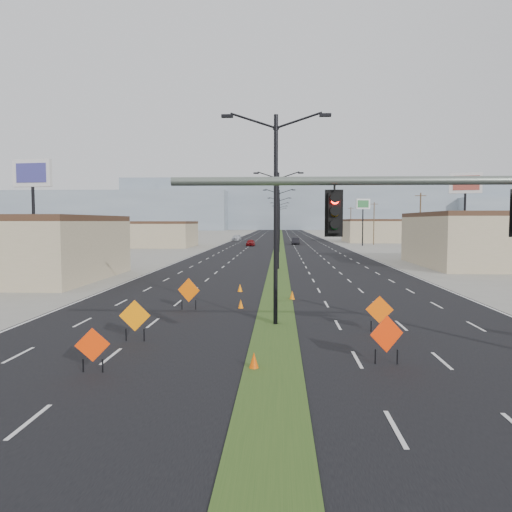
{
  "coord_description": "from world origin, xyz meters",
  "views": [
    {
      "loc": [
        0.23,
        -11.8,
        5.0
      ],
      "look_at": [
        -1.03,
        13.92,
        3.2
      ],
      "focal_mm": 35.0,
      "sensor_mm": 36.0,
      "label": 1
    }
  ],
  "objects_px": {
    "streetlight_6": "(280,220)",
    "construction_sign_1": "(135,317)",
    "construction_sign_0": "(92,347)",
    "streetlight_0": "(276,212)",
    "construction_sign_3": "(379,311)",
    "car_mid": "(296,241)",
    "cone_1": "(241,304)",
    "streetlight_3": "(279,219)",
    "pole_sign_west": "(33,182)",
    "streetlight_1": "(278,217)",
    "cone_0": "(254,361)",
    "streetlight_4": "(280,220)",
    "construction_sign_2": "(189,291)",
    "streetlight_2": "(279,219)",
    "pole_sign_east_near": "(465,190)",
    "construction_sign_4": "(387,336)",
    "streetlight_5": "(280,220)",
    "cone_2": "(292,295)",
    "pole_sign_east_far": "(363,207)",
    "car_far": "(237,238)",
    "car_left": "(251,243)",
    "cone_3": "(240,288)"
  },
  "relations": [
    {
      "from": "streetlight_6",
      "to": "construction_sign_1",
      "type": "height_order",
      "value": "streetlight_6"
    },
    {
      "from": "construction_sign_0",
      "to": "construction_sign_1",
      "type": "bearing_deg",
      "value": 72.68
    },
    {
      "from": "streetlight_0",
      "to": "construction_sign_3",
      "type": "bearing_deg",
      "value": -16.3
    },
    {
      "from": "car_mid",
      "to": "cone_1",
      "type": "relative_size",
      "value": 8.3
    },
    {
      "from": "streetlight_6",
      "to": "cone_1",
      "type": "height_order",
      "value": "streetlight_6"
    },
    {
      "from": "cone_1",
      "to": "streetlight_3",
      "type": "bearing_deg",
      "value": 88.54
    },
    {
      "from": "pole_sign_west",
      "to": "car_mid",
      "type": "bearing_deg",
      "value": 79.86
    },
    {
      "from": "streetlight_1",
      "to": "streetlight_3",
      "type": "relative_size",
      "value": 1.0
    },
    {
      "from": "cone_0",
      "to": "pole_sign_west",
      "type": "relative_size",
      "value": 0.06
    },
    {
      "from": "streetlight_1",
      "to": "streetlight_6",
      "type": "bearing_deg",
      "value": 90.0
    },
    {
      "from": "streetlight_4",
      "to": "construction_sign_2",
      "type": "xyz_separation_m",
      "value": [
        -4.93,
        -108.14,
        -4.36
      ]
    },
    {
      "from": "streetlight_2",
      "to": "construction_sign_1",
      "type": "height_order",
      "value": "streetlight_2"
    },
    {
      "from": "streetlight_2",
      "to": "pole_sign_east_near",
      "type": "height_order",
      "value": "pole_sign_east_near"
    },
    {
      "from": "car_mid",
      "to": "construction_sign_4",
      "type": "distance_m",
      "value": 90.11
    },
    {
      "from": "streetlight_6",
      "to": "cone_1",
      "type": "relative_size",
      "value": 18.88
    },
    {
      "from": "streetlight_5",
      "to": "pole_sign_east_near",
      "type": "height_order",
      "value": "pole_sign_east_near"
    },
    {
      "from": "cone_2",
      "to": "pole_sign_east_far",
      "type": "height_order",
      "value": "pole_sign_east_far"
    },
    {
      "from": "streetlight_3",
      "to": "streetlight_6",
      "type": "height_order",
      "value": "same"
    },
    {
      "from": "streetlight_5",
      "to": "car_far",
      "type": "xyz_separation_m",
      "value": [
        -11.01,
        -36.39,
        -4.68
      ]
    },
    {
      "from": "streetlight_5",
      "to": "construction_sign_1",
      "type": "relative_size",
      "value": 5.75
    },
    {
      "from": "construction_sign_4",
      "to": "car_far",
      "type": "bearing_deg",
      "value": 76.81
    },
    {
      "from": "car_mid",
      "to": "cone_1",
      "type": "distance_m",
      "value": 79.38
    },
    {
      "from": "car_left",
      "to": "construction_sign_2",
      "type": "bearing_deg",
      "value": -86.43
    },
    {
      "from": "pole_sign_west",
      "to": "pole_sign_east_near",
      "type": "height_order",
      "value": "pole_sign_east_near"
    },
    {
      "from": "car_mid",
      "to": "car_far",
      "type": "height_order",
      "value": "car_far"
    },
    {
      "from": "streetlight_5",
      "to": "pole_sign_east_far",
      "type": "xyz_separation_m",
      "value": [
        16.84,
        -62.04,
        2.34
      ]
    },
    {
      "from": "streetlight_0",
      "to": "streetlight_3",
      "type": "distance_m",
      "value": 84.0
    },
    {
      "from": "cone_2",
      "to": "pole_sign_west",
      "type": "distance_m",
      "value": 22.5
    },
    {
      "from": "car_mid",
      "to": "pole_sign_west",
      "type": "distance_m",
      "value": 73.2
    },
    {
      "from": "construction_sign_4",
      "to": "pole_sign_east_far",
      "type": "distance_m",
      "value": 85.71
    },
    {
      "from": "construction_sign_0",
      "to": "pole_sign_east_near",
      "type": "relative_size",
      "value": 0.15
    },
    {
      "from": "streetlight_6",
      "to": "construction_sign_0",
      "type": "distance_m",
      "value": 176.09
    },
    {
      "from": "cone_2",
      "to": "cone_3",
      "type": "relative_size",
      "value": 1.02
    },
    {
      "from": "streetlight_3",
      "to": "construction_sign_0",
      "type": "height_order",
      "value": "streetlight_3"
    },
    {
      "from": "streetlight_2",
      "to": "car_far",
      "type": "relative_size",
      "value": 1.96
    },
    {
      "from": "construction_sign_3",
      "to": "pole_sign_east_near",
      "type": "distance_m",
      "value": 37.17
    },
    {
      "from": "car_left",
      "to": "car_mid",
      "type": "distance_m",
      "value": 11.8
    },
    {
      "from": "cone_2",
      "to": "pole_sign_west",
      "type": "height_order",
      "value": "pole_sign_west"
    },
    {
      "from": "streetlight_6",
      "to": "construction_sign_3",
      "type": "height_order",
      "value": "streetlight_6"
    },
    {
      "from": "cone_1",
      "to": "pole_sign_west",
      "type": "bearing_deg",
      "value": 149.72
    },
    {
      "from": "streetlight_4",
      "to": "car_mid",
      "type": "relative_size",
      "value": 2.28
    },
    {
      "from": "construction_sign_0",
      "to": "pole_sign_east_near",
      "type": "xyz_separation_m",
      "value": [
        26.18,
        39.49,
        7.53
      ]
    },
    {
      "from": "streetlight_6",
      "to": "construction_sign_1",
      "type": "xyz_separation_m",
      "value": [
        -5.81,
        -171.62,
        -4.39
      ]
    },
    {
      "from": "pole_sign_east_near",
      "to": "construction_sign_1",
      "type": "bearing_deg",
      "value": -111.85
    },
    {
      "from": "streetlight_2",
      "to": "streetlight_4",
      "type": "height_order",
      "value": "same"
    },
    {
      "from": "streetlight_1",
      "to": "cone_2",
      "type": "xyz_separation_m",
      "value": [
        0.99,
        -20.23,
        -5.12
      ]
    },
    {
      "from": "construction_sign_3",
      "to": "cone_2",
      "type": "distance_m",
      "value": 9.89
    },
    {
      "from": "streetlight_0",
      "to": "car_far",
      "type": "height_order",
      "value": "streetlight_0"
    },
    {
      "from": "streetlight_4",
      "to": "cone_2",
      "type": "xyz_separation_m",
      "value": [
        0.99,
        -104.23,
        -5.12
      ]
    },
    {
      "from": "construction_sign_0",
      "to": "streetlight_3",
      "type": "bearing_deg",
      "value": 70.87
    }
  ]
}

